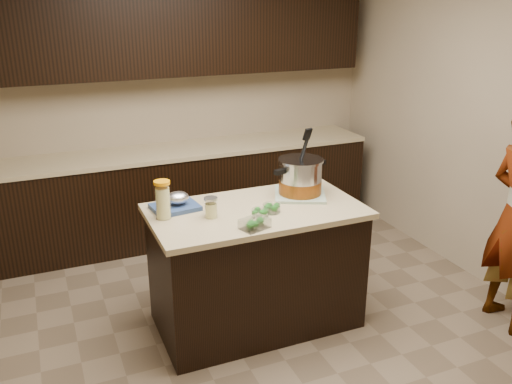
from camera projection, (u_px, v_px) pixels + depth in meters
ground_plane at (256, 321)px, 4.02m from camera, size 4.00×4.00×0.00m
room_shell at (256, 89)px, 3.43m from camera, size 4.04×4.04×2.72m
back_cabinets at (186, 143)px, 5.20m from camera, size 3.60×0.63×2.33m
island at (256, 267)px, 3.86m from camera, size 1.46×0.81×0.90m
dish_towel at (300, 194)px, 3.95m from camera, size 0.48×0.48×0.02m
stock_pot at (300, 179)px, 3.91m from camera, size 0.46×0.39×0.46m
lemonade_pitcher at (163, 201)px, 3.51m from camera, size 0.13×0.13×0.25m
mason_jar at (211, 208)px, 3.54m from camera, size 0.12×0.12×0.15m
broccoli_tub_left at (260, 213)px, 3.56m from camera, size 0.14×0.14×0.05m
broccoli_tub_right at (272, 209)px, 3.64m from camera, size 0.15×0.15×0.06m
broccoli_tub_rect at (255, 224)px, 3.39m from camera, size 0.21×0.18×0.06m
blue_tray at (176, 204)px, 3.69m from camera, size 0.33×0.28×0.12m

